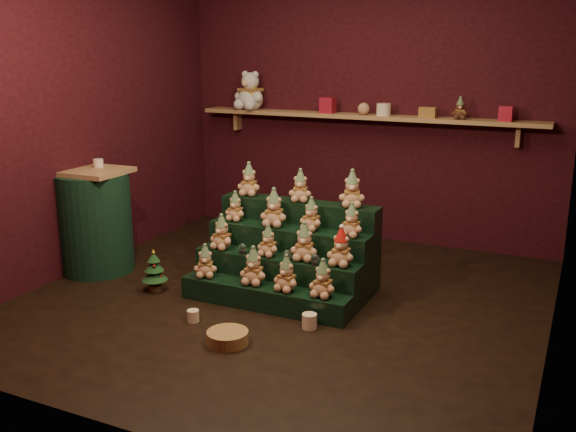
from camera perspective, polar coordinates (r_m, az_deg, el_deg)
The scene contains 40 objects.
ground at distance 5.23m, azimuth -0.45°, elevation -7.46°, with size 4.00×4.00×0.00m, color black.
back_wall at distance 6.77m, azimuth 7.20°, elevation 9.75°, with size 4.00×0.10×2.80m, color black.
front_wall at distance 3.18m, azimuth -16.83°, elevation 3.65°, with size 4.00×0.10×2.80m, color black.
left_wall at distance 6.05m, azimuth -18.45°, elevation 8.54°, with size 0.10×4.00×2.80m, color black.
back_shelf at distance 6.61m, azimuth 6.68°, elevation 8.73°, with size 3.60×0.26×0.24m.
riser_tier_front at distance 5.05m, azimuth -2.13°, elevation -7.21°, with size 1.40×0.22×0.18m, color black.
riser_tier_midfront at distance 5.20m, azimuth -1.01°, elevation -5.48°, with size 1.40×0.22×0.36m, color black.
riser_tier_midback at distance 5.35m, azimuth 0.03°, elevation -3.84°, with size 1.40×0.22×0.54m, color black.
riser_tier_back at distance 5.52m, azimuth 1.01°, elevation -2.29°, with size 1.40×0.22×0.72m, color black.
teddy_0 at distance 5.22m, azimuth -7.35°, elevation -3.99°, with size 0.19×0.17×0.26m, color tan, non-canonical shape.
teddy_1 at distance 5.02m, azimuth -3.09°, elevation -4.45°, with size 0.21×0.19×0.30m, color tan, non-canonical shape.
teddy_2 at distance 4.88m, azimuth -0.14°, elevation -5.12°, with size 0.20×0.18×0.28m, color tan, non-canonical shape.
teddy_3 at distance 4.77m, azimuth 3.12°, elevation -5.57°, with size 0.20×0.18×0.28m, color tan, non-canonical shape.
teddy_4 at distance 5.32m, azimuth -5.90°, elevation -1.44°, with size 0.20×0.18×0.28m, color tan, non-canonical shape.
teddy_5 at distance 5.11m, azimuth -1.77°, elevation -2.21°, with size 0.18×0.16×0.25m, color tan, non-canonical shape.
teddy_6 at distance 5.00m, azimuth 1.46°, elevation -2.31°, with size 0.21×0.19×0.30m, color tan, non-canonical shape.
teddy_7 at distance 4.89m, azimuth 4.75°, elevation -2.77°, with size 0.21×0.19×0.30m, color tan, non-canonical shape.
teddy_8 at distance 5.49m, azimuth -4.70°, elevation 0.86°, with size 0.18×0.16×0.25m, color tan, non-canonical shape.
teddy_9 at distance 5.29m, azimuth -1.26°, elevation 0.73°, with size 0.22×0.20×0.31m, color tan, non-canonical shape.
teddy_10 at distance 5.18m, azimuth 2.09°, elevation 0.15°, with size 0.19×0.17×0.27m, color tan, non-canonical shape.
teddy_11 at distance 5.03m, azimuth 5.69°, elevation -0.38°, with size 0.19×0.17×0.26m, color tan, non-canonical shape.
teddy_12 at distance 5.61m, azimuth -3.48°, elevation 3.26°, with size 0.20×0.18×0.28m, color tan, non-canonical shape.
teddy_13 at distance 5.38m, azimuth 1.11°, elevation 2.70°, with size 0.19×0.17×0.27m, color tan, non-canonical shape.
teddy_14 at distance 5.22m, azimuth 5.72°, elevation 2.41°, with size 0.21×0.19×0.30m, color tan, non-canonical shape.
snow_globe_a at distance 5.20m, azimuth -4.06°, elevation -2.90°, with size 0.06×0.06×0.09m.
snow_globe_b at distance 5.02m, azimuth -0.09°, elevation -3.50°, with size 0.06×0.06×0.09m.
snow_globe_c at distance 4.93m, azimuth 2.42°, elevation -3.86°, with size 0.06×0.06×0.09m.
side_table at distance 6.03m, azimuth -16.79°, elevation -0.41°, with size 0.65×0.65×0.94m.
table_ornament at distance 6.00m, azimuth -16.51°, elevation 4.53°, with size 0.09×0.09×0.07m, color beige.
mini_christmas_tree at distance 5.47m, azimuth -11.80°, elevation -4.77°, with size 0.22×0.22×0.37m.
mug_left at distance 4.87m, azimuth -8.43°, elevation -8.77°, with size 0.09×0.09×0.09m, color beige.
mug_right at distance 4.72m, azimuth 1.92°, elevation -9.32°, with size 0.11×0.11×0.11m, color beige.
wicker_basket at distance 4.51m, azimuth -5.39°, elevation -10.71°, with size 0.29×0.29×0.09m, color #9E703F.
white_bear at distance 7.07m, azimuth -3.37°, elevation 11.51°, with size 0.37×0.33×0.52m, color silver, non-canonical shape.
brown_bear at distance 6.33m, azimuth 15.04°, elevation 9.23°, with size 0.15×0.13×0.20m, color #4D2C19, non-canonical shape.
gift_tin_red_a at distance 6.71m, azimuth 3.56°, elevation 9.80°, with size 0.14×0.14×0.16m, color #AE1A31.
gift_tin_cream at distance 6.52m, azimuth 8.50°, elevation 9.34°, with size 0.14×0.14×0.12m, color beige.
gift_tin_red_b at distance 6.28m, azimuth 18.80°, elevation 8.62°, with size 0.12×0.12×0.14m, color #AE1A31.
shelf_plush_ball at distance 6.58m, azimuth 6.74°, elevation 9.45°, with size 0.12×0.12×0.12m, color tan.
scarf_gift_box at distance 6.40m, azimuth 12.32°, elevation 8.98°, with size 0.16×0.10×0.10m, color #C34F1B.
Camera 1 is at (2.11, -4.36, 1.98)m, focal length 40.00 mm.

